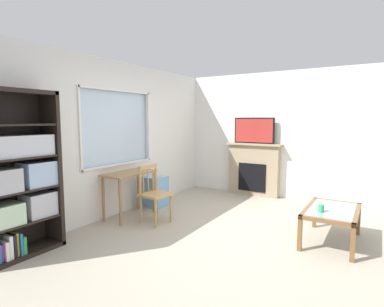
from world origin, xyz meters
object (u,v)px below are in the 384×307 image
bookshelf (18,179)px  sippy_cup (321,208)px  coffee_table (332,213)px  desk_under_window (129,180)px  plastic_drawer_unit (155,191)px  fireplace (254,169)px  tv (254,131)px  wooden_chair (154,193)px

bookshelf → sippy_cup: size_ratio=21.74×
coffee_table → sippy_cup: 0.25m
desk_under_window → sippy_cup: 2.92m
coffee_table → plastic_drawer_unit: bearing=87.6°
fireplace → coffee_table: fireplace is taller
bookshelf → sippy_cup: bearing=-54.6°
fireplace → coffee_table: 2.61m
tv → coffee_table: bearing=-136.6°
fireplace → sippy_cup: 2.70m
desk_under_window → wooden_chair: size_ratio=1.01×
bookshelf → plastic_drawer_unit: 2.55m
fireplace → tv: 0.82m
bookshelf → tv: 4.45m
desk_under_window → coffee_table: desk_under_window is taller
plastic_drawer_unit → fireplace: size_ratio=0.48×
fireplace → sippy_cup: (-2.11, -1.68, -0.06)m
bookshelf → fireplace: (4.24, -1.32, -0.36)m
desk_under_window → coffee_table: size_ratio=0.88×
desk_under_window → plastic_drawer_unit: (0.72, 0.05, -0.34)m
desk_under_window → plastic_drawer_unit: desk_under_window is taller
fireplace → tv: tv is taller
wooden_chair → tv: bearing=-15.8°
wooden_chair → coffee_table: size_ratio=0.87×
fireplace → sippy_cup: fireplace is taller
plastic_drawer_unit → wooden_chair: bearing=-142.1°
bookshelf → wooden_chair: 1.90m
desk_under_window → fireplace: size_ratio=0.77×
fireplace → coffee_table: size_ratio=1.14×
coffee_table → fireplace: bearing=43.1°
bookshelf → wooden_chair: (1.74, -0.62, -0.45)m
tv → fireplace: bearing=-0.0°
plastic_drawer_unit → fireplace: bearing=-35.5°
plastic_drawer_unit → tv: (1.75, -1.26, 1.10)m
wooden_chair → desk_under_window: bearing=89.5°
plastic_drawer_unit → coffee_table: plastic_drawer_unit is taller
fireplace → bookshelf: bearing=162.7°
tv → sippy_cup: tv is taller
desk_under_window → tv: (2.48, -1.21, 0.76)m
coffee_table → bookshelf: bearing=127.0°
wooden_chair → tv: size_ratio=1.05×
plastic_drawer_unit → coffee_table: 3.05m
plastic_drawer_unit → fireplace: 2.20m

